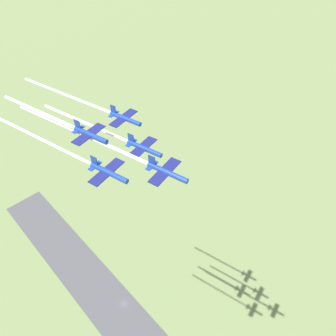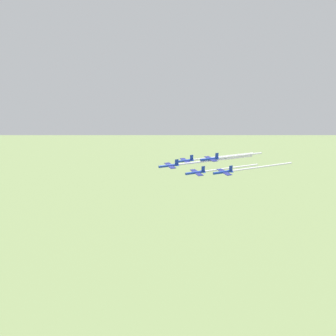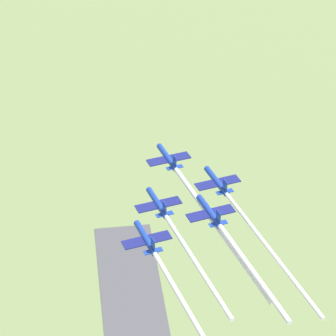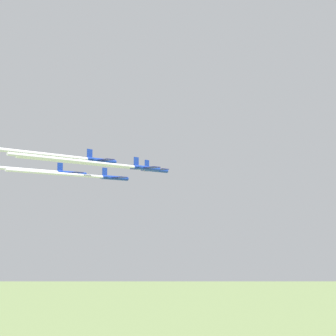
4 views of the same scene
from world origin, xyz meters
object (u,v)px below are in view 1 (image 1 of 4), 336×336
at_px(jet_1, 143,148).
at_px(jet_3, 124,118).
at_px(jet_2, 108,172).
at_px(jet_0, 166,172).
at_px(jet_4, 90,134).

relative_size(jet_1, jet_3, 1.00).
bearing_deg(jet_3, jet_2, 29.54).
distance_m(jet_0, jet_1, 14.20).
distance_m(jet_1, jet_2, 14.26).
height_order(jet_1, jet_4, jet_4).
distance_m(jet_0, jet_4, 23.96).
xyz_separation_m(jet_1, jet_2, (-5.25, -13.06, 2.29)).
xyz_separation_m(jet_3, jet_4, (-5.25, -13.06, 2.98)).
height_order(jet_2, jet_4, jet_4).
height_order(jet_2, jet_3, jet_2).
bearing_deg(jet_0, jet_3, -120.47).
distance_m(jet_2, jet_4, 14.00).
bearing_deg(jet_2, jet_3, -150.46).
distance_m(jet_1, jet_3, 13.93).
xyz_separation_m(jet_2, jet_4, (-8.48, 10.99, 1.80)).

